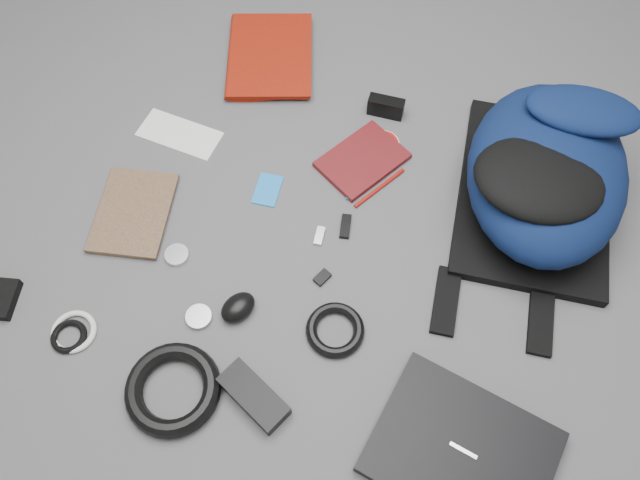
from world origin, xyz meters
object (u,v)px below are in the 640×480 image
at_px(dvd_case, 362,160).
at_px(mouse, 238,307).
at_px(compact_camera, 386,107).
at_px(power_brick, 254,396).
at_px(laptop, 461,452).
at_px(backpack, 546,171).
at_px(textbook_red, 228,56).
at_px(comic_book, 99,209).

xyz_separation_m(dvd_case, mouse, (-0.09, -0.45, 0.01)).
xyz_separation_m(compact_camera, power_brick, (0.03, -0.76, -0.01)).
distance_m(laptop, dvd_case, 0.68).
bearing_deg(dvd_case, mouse, -76.38).
relative_size(compact_camera, mouse, 1.13).
height_order(laptop, compact_camera, compact_camera).
bearing_deg(power_brick, laptop, 28.92).
distance_m(backpack, mouse, 0.71).
distance_m(compact_camera, mouse, 0.62).
bearing_deg(backpack, laptop, -98.95).
bearing_deg(laptop, textbook_red, 146.21).
height_order(textbook_red, compact_camera, compact_camera).
bearing_deg(textbook_red, mouse, -84.43).
bearing_deg(dvd_case, compact_camera, 116.36).
relative_size(backpack, mouse, 6.71).
bearing_deg(compact_camera, textbook_red, 172.12).
height_order(compact_camera, mouse, compact_camera).
height_order(textbook_red, mouse, mouse).
distance_m(dvd_case, power_brick, 0.60).
bearing_deg(compact_camera, backpack, -21.78).
height_order(backpack, power_brick, backpack).
height_order(backpack, dvd_case, backpack).
bearing_deg(dvd_case, textbook_red, -174.72).
distance_m(comic_book, dvd_case, 0.61).
distance_m(textbook_red, comic_book, 0.52).
bearing_deg(power_brick, compact_camera, 111.59).
bearing_deg(mouse, dvd_case, 101.19).
relative_size(backpack, comic_book, 2.36).
height_order(mouse, power_brick, mouse).
bearing_deg(comic_book, textbook_red, 67.38).
distance_m(laptop, mouse, 0.51).
xyz_separation_m(comic_book, compact_camera, (0.48, 0.53, 0.02)).
height_order(comic_book, dvd_case, comic_book).
xyz_separation_m(backpack, textbook_red, (-0.83, 0.09, -0.09)).
bearing_deg(backpack, comic_book, -165.23).
distance_m(textbook_red, power_brick, 0.88).
relative_size(dvd_case, power_brick, 1.33).
bearing_deg(textbook_red, power_brick, -82.95).
bearing_deg(comic_book, dvd_case, 19.66).
height_order(compact_camera, power_brick, compact_camera).
bearing_deg(compact_camera, power_brick, -96.34).
relative_size(backpack, dvd_case, 2.70).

